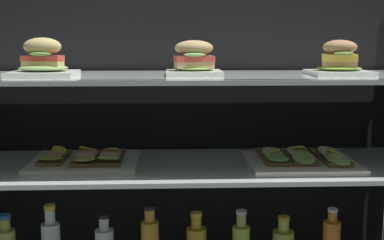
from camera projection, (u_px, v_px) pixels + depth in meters
The scene contains 10 objects.
case_frame at pixel (190, 120), 1.83m from camera, with size 1.56×0.51×1.00m.
riser_lower_tier at pixel (192, 223), 1.73m from camera, with size 1.49×0.44×0.37m.
shelf_lower_glass at pixel (192, 166), 1.70m from camera, with size 1.51×0.46×0.01m, color silver.
riser_upper_tier at pixel (192, 122), 1.68m from camera, with size 1.49×0.44×0.27m.
shelf_upper_glass at pixel (192, 77), 1.66m from camera, with size 1.51×0.46×0.01m, color silver.
plated_roll_sandwich_mid_left at pixel (43, 63), 1.58m from camera, with size 0.19×0.19×0.12m.
plated_roll_sandwich_center at pixel (194, 61), 1.63m from camera, with size 0.17×0.17×0.11m.
plated_roll_sandwich_near_right_corner at pixel (339, 62), 1.64m from camera, with size 0.18×0.18×0.11m.
open_sandwich_tray_far_right at pixel (85, 159), 1.69m from camera, with size 0.34×0.30×0.06m.
open_sandwich_tray_mid_right at pixel (302, 159), 1.69m from camera, with size 0.34×0.30×0.06m.
Camera 1 is at (-0.07, -1.66, 0.83)m, focal length 49.31 mm.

